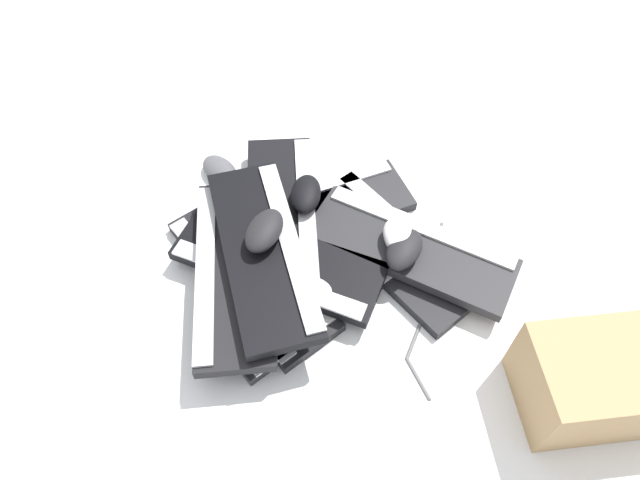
{
  "coord_description": "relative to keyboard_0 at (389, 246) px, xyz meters",
  "views": [
    {
      "loc": [
        -0.03,
        -0.64,
        1.03
      ],
      "look_at": [
        0.01,
        0.06,
        0.06
      ],
      "focal_mm": 32.0,
      "sensor_mm": 36.0,
      "label": 1
    }
  ],
  "objects": [
    {
      "name": "mouse_5",
      "position": [
        -0.26,
        -0.03,
        0.13
      ],
      "size": [
        0.11,
        0.13,
        0.04
      ],
      "primitive_type": "ellipsoid",
      "rotation": [
        0.0,
        0.0,
        1.14
      ],
      "color": "black",
      "rests_on": "keyboard_8"
    },
    {
      "name": "mouse_3",
      "position": [
        0.01,
        -0.03,
        0.07
      ],
      "size": [
        0.09,
        0.12,
        0.04
      ],
      "primitive_type": "ellipsoid",
      "rotation": [
        0.0,
        0.0,
        1.81
      ],
      "color": "silver",
      "rests_on": "keyboard_7"
    },
    {
      "name": "cable_0",
      "position": [
        0.06,
        -0.14,
        -0.01
      ],
      "size": [
        0.14,
        0.41,
        0.01
      ],
      "color": "#59595B",
      "rests_on": "ground"
    },
    {
      "name": "keyboard_8",
      "position": [
        -0.27,
        -0.06,
        0.09
      ],
      "size": [
        0.24,
        0.46,
        0.03
      ],
      "color": "black",
      "rests_on": "keyboard_6"
    },
    {
      "name": "keyboard_1",
      "position": [
        -0.15,
        0.11,
        0.0
      ],
      "size": [
        0.46,
        0.28,
        0.03
      ],
      "color": "#232326",
      "rests_on": "ground"
    },
    {
      "name": "mouse_0",
      "position": [
        -0.38,
        0.25,
        0.01
      ],
      "size": [
        0.12,
        0.13,
        0.04
      ],
      "primitive_type": "ellipsoid",
      "rotation": [
        0.0,
        0.0,
        5.35
      ],
      "color": "#4C4C51",
      "rests_on": "ground"
    },
    {
      "name": "ground_plane",
      "position": [
        -0.17,
        -0.07,
        -0.01
      ],
      "size": [
        3.2,
        3.2,
        0.0
      ],
      "primitive_type": "plane",
      "color": "white"
    },
    {
      "name": "mouse_1",
      "position": [
        -0.18,
        0.11,
        0.07
      ],
      "size": [
        0.08,
        0.12,
        0.04
      ],
      "primitive_type": "ellipsoid",
      "rotation": [
        0.0,
        0.0,
        4.56
      ],
      "color": "black",
      "rests_on": "keyboard_5"
    },
    {
      "name": "keyboard_6",
      "position": [
        -0.33,
        -0.08,
        0.06
      ],
      "size": [
        0.16,
        0.44,
        0.03
      ],
      "color": "black",
      "rests_on": "keyboard_4"
    },
    {
      "name": "mouse_4",
      "position": [
        -0.19,
        -0.12,
        0.04
      ],
      "size": [
        0.12,
        0.09,
        0.04
      ],
      "primitive_type": "ellipsoid",
      "rotation": [
        0.0,
        0.0,
        6.03
      ],
      "color": "silver",
      "rests_on": "keyboard_3"
    },
    {
      "name": "keyboard_7",
      "position": [
        0.04,
        -0.03,
        0.03
      ],
      "size": [
        0.45,
        0.36,
        0.03
      ],
      "color": "#232326",
      "rests_on": "keyboard_0"
    },
    {
      "name": "cardboard_box",
      "position": [
        0.32,
        -0.36,
        0.07
      ],
      "size": [
        0.28,
        0.19,
        0.16
      ],
      "primitive_type": "cube",
      "rotation": [
        0.0,
        0.0,
        3.19
      ],
      "color": "tan",
      "rests_on": "ground"
    },
    {
      "name": "mouse_6",
      "position": [
        0.02,
        -0.06,
        0.07
      ],
      "size": [
        0.12,
        0.13,
        0.04
      ],
      "primitive_type": "ellipsoid",
      "rotation": [
        0.0,
        0.0,
        1.0
      ],
      "color": "black",
      "rests_on": "keyboard_7"
    },
    {
      "name": "keyboard_3",
      "position": [
        -0.16,
        -0.11,
        0.0
      ],
      "size": [
        0.45,
        0.38,
        0.03
      ],
      "color": "#232326",
      "rests_on": "ground"
    },
    {
      "name": "keyboard_4",
      "position": [
        -0.24,
        -0.05,
        0.03
      ],
      "size": [
        0.46,
        0.33,
        0.03
      ],
      "color": "black",
      "rests_on": "keyboard_2"
    },
    {
      "name": "keyboard_2",
      "position": [
        -0.3,
        -0.05,
        0.0
      ],
      "size": [
        0.37,
        0.45,
        0.03
      ],
      "color": "black",
      "rests_on": "ground"
    },
    {
      "name": "mouse_2",
      "position": [
        -0.25,
        0.08,
        0.07
      ],
      "size": [
        0.08,
        0.12,
        0.04
      ],
      "primitive_type": "ellipsoid",
      "rotation": [
        0.0,
        0.0,
        1.39
      ],
      "color": "silver",
      "rests_on": "keyboard_5"
    },
    {
      "name": "keyboard_5",
      "position": [
        -0.23,
        0.09,
        0.03
      ],
      "size": [
        0.15,
        0.44,
        0.03
      ],
      "color": "black",
      "rests_on": "keyboard_1"
    },
    {
      "name": "keyboard_0",
      "position": [
        0.0,
        0.0,
        0.0
      ],
      "size": [
        0.38,
        0.45,
        0.03
      ],
      "color": "black",
      "rests_on": "ground"
    }
  ]
}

